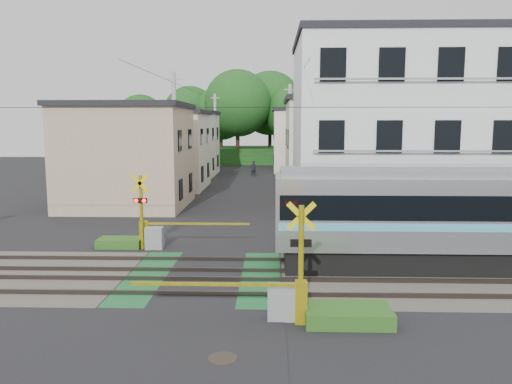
{
  "coord_description": "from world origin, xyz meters",
  "views": [
    {
      "loc": [
        2.23,
        -16.03,
        5.03
      ],
      "look_at": [
        1.58,
        5.0,
        2.16
      ],
      "focal_mm": 35.0,
      "sensor_mm": 36.0,
      "label": 1
    }
  ],
  "objects_px": {
    "pedestrian": "(253,169)",
    "manhole_cover": "(223,358)",
    "apartment_block": "(396,132)",
    "crossing_signal_far": "(152,231)",
    "crossing_signal_near": "(285,293)"
  },
  "relations": [
    {
      "from": "pedestrian",
      "to": "manhole_cover",
      "type": "bearing_deg",
      "value": 68.76
    },
    {
      "from": "crossing_signal_far",
      "to": "pedestrian",
      "type": "distance_m",
      "value": 28.37
    },
    {
      "from": "crossing_signal_far",
      "to": "manhole_cover",
      "type": "bearing_deg",
      "value": -68.36
    },
    {
      "from": "crossing_signal_far",
      "to": "manhole_cover",
      "type": "height_order",
      "value": "crossing_signal_far"
    },
    {
      "from": "crossing_signal_near",
      "to": "manhole_cover",
      "type": "distance_m",
      "value": 2.72
    },
    {
      "from": "crossing_signal_near",
      "to": "crossing_signal_far",
      "type": "bearing_deg",
      "value": 125.29
    },
    {
      "from": "crossing_signal_near",
      "to": "pedestrian",
      "type": "relative_size",
      "value": 3.08
    },
    {
      "from": "apartment_block",
      "to": "manhole_cover",
      "type": "bearing_deg",
      "value": -115.41
    },
    {
      "from": "apartment_block",
      "to": "manhole_cover",
      "type": "xyz_separation_m",
      "value": [
        -7.3,
        -15.37,
        -4.64
      ]
    },
    {
      "from": "crossing_signal_near",
      "to": "pedestrian",
      "type": "distance_m",
      "value": 35.58
    },
    {
      "from": "pedestrian",
      "to": "manhole_cover",
      "type": "distance_m",
      "value": 37.76
    },
    {
      "from": "crossing_signal_near",
      "to": "apartment_block",
      "type": "distance_m",
      "value": 14.95
    },
    {
      "from": "crossing_signal_far",
      "to": "apartment_block",
      "type": "bearing_deg",
      "value": 27.78
    },
    {
      "from": "crossing_signal_far",
      "to": "apartment_block",
      "type": "xyz_separation_m",
      "value": [
        11.09,
        5.84,
        3.94
      ]
    },
    {
      "from": "crossing_signal_near",
      "to": "apartment_block",
      "type": "relative_size",
      "value": 0.46
    }
  ]
}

